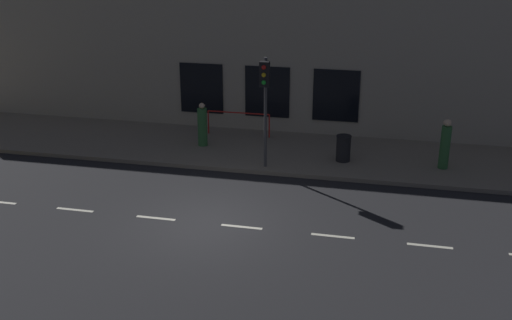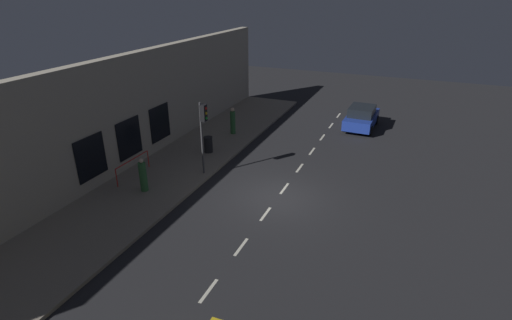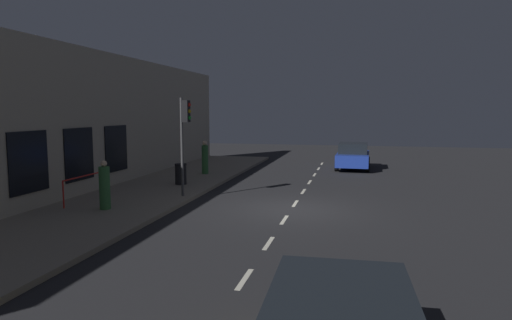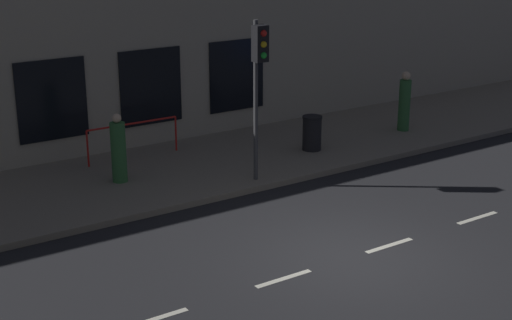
{
  "view_description": "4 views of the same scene",
  "coord_description": "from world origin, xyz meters",
  "px_view_note": "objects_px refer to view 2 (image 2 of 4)",
  "views": [
    {
      "loc": [
        -15.18,
        -4.8,
        7.94
      ],
      "look_at": [
        1.48,
        -1.09,
        1.5
      ],
      "focal_mm": 42.9,
      "sensor_mm": 36.0,
      "label": 1
    },
    {
      "loc": [
        -5.39,
        15.62,
        9.32
      ],
      "look_at": [
        1.0,
        0.29,
        1.92
      ],
      "focal_mm": 27.73,
      "sensor_mm": 36.0,
      "label": 2
    },
    {
      "loc": [
        -2.22,
        15.49,
        3.52
      ],
      "look_at": [
        1.46,
        -0.7,
        1.66
      ],
      "focal_mm": 31.2,
      "sensor_mm": 36.0,
      "label": 3
    },
    {
      "loc": [
        -10.09,
        8.96,
        6.34
      ],
      "look_at": [
        2.03,
        0.85,
        1.59
      ],
      "focal_mm": 53.47,
      "sensor_mm": 36.0,
      "label": 4
    }
  ],
  "objects_px": {
    "pedestrian_0": "(143,176)",
    "pedestrian_1": "(233,122)",
    "parked_car_1": "(361,117)",
    "trash_bin": "(208,144)",
    "traffic_light": "(203,122)"
  },
  "relations": [
    {
      "from": "parked_car_1",
      "to": "pedestrian_1",
      "type": "relative_size",
      "value": 2.34
    },
    {
      "from": "traffic_light",
      "to": "pedestrian_1",
      "type": "relative_size",
      "value": 2.18
    },
    {
      "from": "traffic_light",
      "to": "trash_bin",
      "type": "distance_m",
      "value": 3.76
    },
    {
      "from": "trash_bin",
      "to": "traffic_light",
      "type": "bearing_deg",
      "value": 116.22
    },
    {
      "from": "parked_car_1",
      "to": "pedestrian_0",
      "type": "relative_size",
      "value": 2.47
    },
    {
      "from": "pedestrian_1",
      "to": "trash_bin",
      "type": "xyz_separation_m",
      "value": [
        -0.04,
        3.47,
        -0.36
      ]
    },
    {
      "from": "traffic_light",
      "to": "pedestrian_1",
      "type": "distance_m",
      "value": 6.55
    },
    {
      "from": "pedestrian_1",
      "to": "traffic_light",
      "type": "bearing_deg",
      "value": 95.57
    },
    {
      "from": "parked_car_1",
      "to": "pedestrian_0",
      "type": "bearing_deg",
      "value": -118.9
    },
    {
      "from": "parked_car_1",
      "to": "trash_bin",
      "type": "bearing_deg",
      "value": -130.68
    },
    {
      "from": "parked_car_1",
      "to": "pedestrian_0",
      "type": "distance_m",
      "value": 16.0
    },
    {
      "from": "traffic_light",
      "to": "pedestrian_1",
      "type": "xyz_separation_m",
      "value": [
        1.33,
        -6.09,
        -2.01
      ]
    },
    {
      "from": "pedestrian_0",
      "to": "pedestrian_1",
      "type": "height_order",
      "value": "pedestrian_1"
    },
    {
      "from": "pedestrian_0",
      "to": "pedestrian_1",
      "type": "distance_m",
      "value": 8.91
    },
    {
      "from": "pedestrian_0",
      "to": "trash_bin",
      "type": "distance_m",
      "value": 5.46
    }
  ]
}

